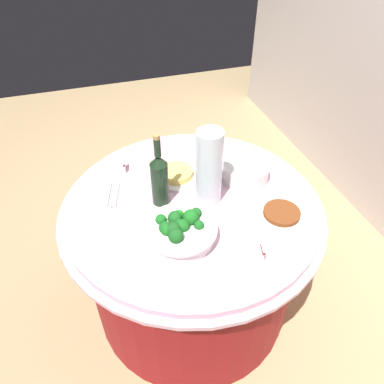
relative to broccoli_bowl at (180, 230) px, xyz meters
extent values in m
plane|color=tan|center=(-0.19, 0.11, -0.78)|extent=(6.00, 6.00, 0.00)
cylinder|color=maroon|center=(-0.19, 0.11, -0.44)|extent=(1.01, 1.01, 0.69)
cylinder|color=#E0B2C6|center=(-0.19, 0.11, -0.08)|extent=(1.16, 1.16, 0.02)
cylinder|color=#E0B2C6|center=(-0.19, 0.11, -0.06)|extent=(1.10, 1.10, 0.03)
cylinder|color=white|center=(0.00, 0.00, -0.02)|extent=(0.26, 0.26, 0.05)
cylinder|color=white|center=(0.00, 0.00, 0.01)|extent=(0.28, 0.28, 0.01)
sphere|color=#19591E|center=(-0.04, 0.08, 0.03)|extent=(0.04, 0.04, 0.04)
sphere|color=#19801E|center=(-0.06, 0.01, 0.02)|extent=(0.04, 0.04, 0.04)
sphere|color=#195F1E|center=(0.00, 0.00, 0.03)|extent=(0.05, 0.05, 0.05)
sphere|color=#19621E|center=(0.01, 0.01, 0.03)|extent=(0.05, 0.05, 0.05)
sphere|color=#195E1E|center=(0.02, 0.07, 0.02)|extent=(0.04, 0.04, 0.04)
sphere|color=#196C1E|center=(-0.02, 0.05, 0.04)|extent=(0.06, 0.06, 0.06)
sphere|color=#19671E|center=(-0.05, -0.06, 0.03)|extent=(0.04, 0.04, 0.04)
sphere|color=#19561E|center=(0.05, -0.03, 0.03)|extent=(0.06, 0.06, 0.06)
sphere|color=#19661E|center=(0.01, -0.05, 0.03)|extent=(0.05, 0.05, 0.05)
sphere|color=#195C1E|center=(0.00, -0.06, 0.03)|extent=(0.05, 0.05, 0.05)
sphere|color=#195B1E|center=(-0.04, -0.01, 0.03)|extent=(0.06, 0.06, 0.06)
sphere|color=#19521E|center=(0.02, -0.03, 0.03)|extent=(0.06, 0.06, 0.06)
cylinder|color=white|center=(-0.26, 0.39, -0.04)|extent=(0.21, 0.21, 0.01)
cylinder|color=white|center=(-0.26, 0.39, -0.03)|extent=(0.21, 0.21, 0.01)
cylinder|color=white|center=(-0.26, 0.39, -0.02)|extent=(0.21, 0.21, 0.01)
cylinder|color=white|center=(-0.26, 0.39, -0.01)|extent=(0.21, 0.21, 0.01)
cylinder|color=white|center=(-0.26, 0.39, 0.00)|extent=(0.21, 0.21, 0.01)
cylinder|color=white|center=(-0.26, 0.39, 0.01)|extent=(0.21, 0.21, 0.01)
cylinder|color=white|center=(-0.26, 0.39, 0.02)|extent=(0.21, 0.21, 0.01)
cylinder|color=white|center=(-0.26, 0.39, 0.03)|extent=(0.21, 0.21, 0.01)
cylinder|color=black|center=(-0.23, -0.02, 0.06)|extent=(0.07, 0.07, 0.20)
cone|color=black|center=(-0.23, -0.02, 0.18)|extent=(0.07, 0.07, 0.04)
cylinder|color=black|center=(-0.23, -0.02, 0.24)|extent=(0.03, 0.03, 0.08)
cylinder|color=#B2844C|center=(-0.23, -0.02, 0.28)|extent=(0.03, 0.03, 0.02)
cylinder|color=silver|center=(-0.18, 0.18, 0.13)|extent=(0.11, 0.11, 0.34)
sphere|color=#E5B26B|center=(-0.16, 0.18, 0.00)|extent=(0.06, 0.06, 0.06)
sphere|color=#E5B26B|center=(-0.19, 0.20, 0.00)|extent=(0.06, 0.06, 0.06)
sphere|color=#E5B26B|center=(-0.19, 0.16, 0.00)|extent=(0.06, 0.06, 0.06)
sphere|color=#72C64C|center=(-0.17, 0.19, 0.05)|extent=(0.06, 0.06, 0.06)
sphere|color=#72C64C|center=(-0.20, 0.19, 0.05)|extent=(0.06, 0.06, 0.06)
sphere|color=#72C64C|center=(-0.18, 0.16, 0.05)|extent=(0.06, 0.06, 0.06)
sphere|color=red|center=(-0.18, 0.20, 0.10)|extent=(0.06, 0.06, 0.06)
sphere|color=red|center=(-0.20, 0.18, 0.10)|extent=(0.06, 0.06, 0.06)
sphere|color=red|center=(-0.17, 0.16, 0.10)|extent=(0.06, 0.06, 0.06)
cylinder|color=silver|center=(-0.34, -0.23, -0.04)|extent=(0.16, 0.05, 0.01)
cylinder|color=silver|center=(-0.33, -0.20, -0.04)|extent=(0.16, 0.05, 0.01)
sphere|color=silver|center=(-0.26, -0.23, -0.04)|extent=(0.01, 0.01, 0.01)
cylinder|color=white|center=(0.01, 0.43, -0.04)|extent=(0.22, 0.22, 0.01)
cylinder|color=brown|center=(0.01, 0.43, -0.02)|extent=(0.15, 0.15, 0.02)
cylinder|color=white|center=(-0.37, 0.09, -0.04)|extent=(0.22, 0.22, 0.01)
cylinder|color=#EACC60|center=(-0.37, 0.09, -0.02)|extent=(0.15, 0.15, 0.03)
cube|color=white|center=(-0.50, -0.13, -0.02)|extent=(0.05, 0.02, 0.05)
cube|color=maroon|center=(-0.50, -0.13, 0.00)|extent=(0.05, 0.02, 0.01)
cube|color=white|center=(0.18, 0.26, -0.02)|extent=(0.05, 0.02, 0.05)
cube|color=maroon|center=(0.18, 0.26, 0.00)|extent=(0.05, 0.02, 0.01)
camera|label=1|loc=(0.93, -0.25, 1.02)|focal=34.10mm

